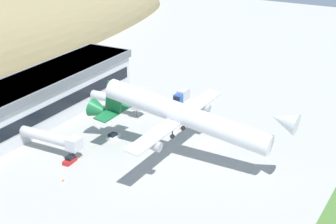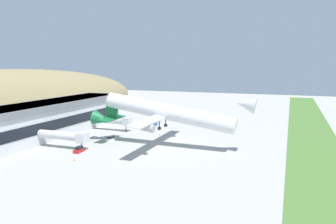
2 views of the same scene
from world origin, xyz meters
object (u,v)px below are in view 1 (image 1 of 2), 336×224
(cargo_airplane, at_px, (182,116))
(service_car_0, at_px, (70,160))
(traffic_cone_0, at_px, (63,180))
(service_car_1, at_px, (113,136))
(traffic_cone_1, at_px, (180,128))
(jetway_1, at_px, (120,100))
(terminal_building, at_px, (37,97))
(jetway_0, at_px, (53,138))
(fuel_truck, at_px, (182,96))

(cargo_airplane, xyz_separation_m, service_car_0, (-15.19, 21.47, -10.01))
(cargo_airplane, distance_m, traffic_cone_0, 30.57)
(service_car_1, height_order, traffic_cone_1, service_car_1)
(jetway_1, relative_size, traffic_cone_0, 29.13)
(service_car_1, xyz_separation_m, traffic_cone_1, (13.65, -12.20, -0.34))
(terminal_building, relative_size, jetway_0, 4.13)
(cargo_airplane, height_order, traffic_cone_0, cargo_airplane)
(jetway_0, distance_m, traffic_cone_1, 34.22)
(jetway_1, height_order, fuel_truck, jetway_1)
(service_car_0, xyz_separation_m, service_car_1, (15.99, -1.35, -0.08))
(jetway_0, relative_size, jetway_1, 1.02)
(jetway_0, height_order, fuel_truck, jetway_0)
(jetway_0, xyz_separation_m, cargo_airplane, (13.16, -27.79, 6.72))
(service_car_1, relative_size, traffic_cone_1, 7.08)
(jetway_1, bearing_deg, fuel_truck, -32.29)
(jetway_0, bearing_deg, service_car_1, -28.78)
(service_car_0, height_order, fuel_truck, fuel_truck)
(terminal_building, height_order, traffic_cone_0, terminal_building)
(jetway_0, height_order, service_car_0, jetway_0)
(cargo_airplane, bearing_deg, jetway_0, 115.35)
(jetway_1, xyz_separation_m, traffic_cone_1, (-1.53, -20.08, -3.71))
(jetway_0, bearing_deg, traffic_cone_0, -133.04)
(terminal_building, height_order, jetway_0, terminal_building)
(jetway_0, relative_size, service_car_0, 4.37)
(terminal_building, relative_size, service_car_1, 17.39)
(jetway_0, height_order, traffic_cone_0, jetway_0)
(terminal_building, bearing_deg, cargo_airplane, -90.76)
(traffic_cone_0, bearing_deg, service_car_0, 27.96)
(service_car_0, distance_m, fuel_truck, 48.51)
(jetway_0, bearing_deg, cargo_airplane, -64.65)
(terminal_building, relative_size, traffic_cone_0, 123.16)
(terminal_building, xyz_separation_m, traffic_cone_1, (13.86, -36.66, -6.72))
(traffic_cone_0, height_order, traffic_cone_1, same)
(fuel_truck, relative_size, traffic_cone_1, 11.08)
(service_car_1, relative_size, fuel_truck, 0.64)
(service_car_1, bearing_deg, traffic_cone_1, -41.79)
(jetway_0, height_order, traffic_cone_1, jetway_0)
(jetway_0, bearing_deg, service_car_0, -107.79)
(fuel_truck, bearing_deg, terminal_building, 139.87)
(fuel_truck, bearing_deg, service_car_0, 174.90)
(jetway_0, xyz_separation_m, service_car_1, (13.96, -7.67, -3.37))
(jetway_1, xyz_separation_m, service_car_1, (-15.18, -7.87, -3.37))
(cargo_airplane, bearing_deg, service_car_1, 87.74)
(traffic_cone_0, bearing_deg, jetway_0, 46.96)
(service_car_1, bearing_deg, service_car_0, 175.19)
(cargo_airplane, xyz_separation_m, service_car_1, (0.79, 20.13, -10.09))
(jetway_0, bearing_deg, jetway_1, 0.40)
(jetway_1, height_order, service_car_1, jetway_1)
(terminal_building, height_order, jetway_1, terminal_building)
(jetway_1, distance_m, service_car_0, 32.02)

